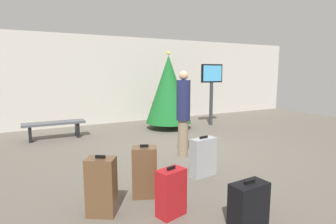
{
  "coord_description": "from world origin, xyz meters",
  "views": [
    {
      "loc": [
        -3.25,
        -5.43,
        1.87
      ],
      "look_at": [
        -0.23,
        0.33,
        0.9
      ],
      "focal_mm": 29.23,
      "sensor_mm": 36.0,
      "label": 1
    }
  ],
  "objects_px": {
    "flight_info_kiosk": "(212,83)",
    "suitcase_0": "(101,187)",
    "holiday_tree": "(169,89)",
    "suitcase_3": "(203,157)",
    "suitcase_2": "(171,193)",
    "waiting_bench": "(54,126)",
    "suitcase_1": "(144,172)",
    "traveller_0": "(183,111)",
    "suitcase_4": "(249,204)"
  },
  "relations": [
    {
      "from": "suitcase_4",
      "to": "waiting_bench",
      "type": "bearing_deg",
      "value": 106.23
    },
    {
      "from": "traveller_0",
      "to": "suitcase_0",
      "type": "bearing_deg",
      "value": -143.11
    },
    {
      "from": "holiday_tree",
      "to": "traveller_0",
      "type": "height_order",
      "value": "holiday_tree"
    },
    {
      "from": "holiday_tree",
      "to": "suitcase_0",
      "type": "height_order",
      "value": "holiday_tree"
    },
    {
      "from": "waiting_bench",
      "to": "suitcase_1",
      "type": "bearing_deg",
      "value": -79.13
    },
    {
      "from": "traveller_0",
      "to": "suitcase_1",
      "type": "xyz_separation_m",
      "value": [
        -1.53,
        -1.43,
        -0.63
      ]
    },
    {
      "from": "suitcase_1",
      "to": "suitcase_2",
      "type": "relative_size",
      "value": 1.2
    },
    {
      "from": "flight_info_kiosk",
      "to": "suitcase_0",
      "type": "height_order",
      "value": "flight_info_kiosk"
    },
    {
      "from": "flight_info_kiosk",
      "to": "traveller_0",
      "type": "relative_size",
      "value": 1.12
    },
    {
      "from": "waiting_bench",
      "to": "suitcase_3",
      "type": "relative_size",
      "value": 2.22
    },
    {
      "from": "suitcase_1",
      "to": "suitcase_2",
      "type": "bearing_deg",
      "value": -82.6
    },
    {
      "from": "waiting_bench",
      "to": "suitcase_0",
      "type": "xyz_separation_m",
      "value": [
        0.14,
        -4.67,
        0.02
      ]
    },
    {
      "from": "suitcase_4",
      "to": "holiday_tree",
      "type": "bearing_deg",
      "value": 71.87
    },
    {
      "from": "traveller_0",
      "to": "flight_info_kiosk",
      "type": "bearing_deg",
      "value": 44.19
    },
    {
      "from": "flight_info_kiosk",
      "to": "suitcase_2",
      "type": "distance_m",
      "value": 6.39
    },
    {
      "from": "suitcase_4",
      "to": "suitcase_2",
      "type": "bearing_deg",
      "value": 139.1
    },
    {
      "from": "holiday_tree",
      "to": "suitcase_1",
      "type": "bearing_deg",
      "value": -121.91
    },
    {
      "from": "suitcase_3",
      "to": "holiday_tree",
      "type": "bearing_deg",
      "value": 70.76
    },
    {
      "from": "suitcase_3",
      "to": "waiting_bench",
      "type": "bearing_deg",
      "value": 116.81
    },
    {
      "from": "suitcase_1",
      "to": "suitcase_3",
      "type": "height_order",
      "value": "suitcase_1"
    },
    {
      "from": "suitcase_4",
      "to": "flight_info_kiosk",
      "type": "bearing_deg",
      "value": 57.63
    },
    {
      "from": "traveller_0",
      "to": "suitcase_1",
      "type": "relative_size",
      "value": 2.35
    },
    {
      "from": "holiday_tree",
      "to": "suitcase_1",
      "type": "relative_size",
      "value": 3.12
    },
    {
      "from": "holiday_tree",
      "to": "suitcase_0",
      "type": "distance_m",
      "value": 5.66
    },
    {
      "from": "holiday_tree",
      "to": "suitcase_2",
      "type": "height_order",
      "value": "holiday_tree"
    },
    {
      "from": "traveller_0",
      "to": "suitcase_3",
      "type": "height_order",
      "value": "traveller_0"
    },
    {
      "from": "traveller_0",
      "to": "suitcase_3",
      "type": "bearing_deg",
      "value": -103.18
    },
    {
      "from": "waiting_bench",
      "to": "suitcase_4",
      "type": "distance_m",
      "value": 5.98
    },
    {
      "from": "waiting_bench",
      "to": "suitcase_0",
      "type": "height_order",
      "value": "suitcase_0"
    },
    {
      "from": "holiday_tree",
      "to": "suitcase_3",
      "type": "bearing_deg",
      "value": -109.24
    },
    {
      "from": "suitcase_1",
      "to": "suitcase_2",
      "type": "height_order",
      "value": "suitcase_1"
    },
    {
      "from": "flight_info_kiosk",
      "to": "suitcase_4",
      "type": "bearing_deg",
      "value": -122.37
    },
    {
      "from": "suitcase_2",
      "to": "suitcase_4",
      "type": "bearing_deg",
      "value": -40.9
    },
    {
      "from": "suitcase_0",
      "to": "suitcase_3",
      "type": "xyz_separation_m",
      "value": [
        1.96,
        0.51,
        -0.04
      ]
    },
    {
      "from": "traveller_0",
      "to": "suitcase_4",
      "type": "relative_size",
      "value": 3.27
    },
    {
      "from": "waiting_bench",
      "to": "suitcase_0",
      "type": "relative_size",
      "value": 2.01
    },
    {
      "from": "waiting_bench",
      "to": "flight_info_kiosk",
      "type": "bearing_deg",
      "value": -4.16
    },
    {
      "from": "suitcase_2",
      "to": "flight_info_kiosk",
      "type": "bearing_deg",
      "value": 48.86
    },
    {
      "from": "flight_info_kiosk",
      "to": "suitcase_4",
      "type": "xyz_separation_m",
      "value": [
        -3.4,
        -5.37,
        -1.19
      ]
    },
    {
      "from": "waiting_bench",
      "to": "suitcase_2",
      "type": "xyz_separation_m",
      "value": [
        0.94,
        -5.11,
        -0.05
      ]
    },
    {
      "from": "flight_info_kiosk",
      "to": "suitcase_0",
      "type": "relative_size",
      "value": 2.61
    },
    {
      "from": "waiting_bench",
      "to": "suitcase_3",
      "type": "distance_m",
      "value": 4.66
    },
    {
      "from": "suitcase_0",
      "to": "flight_info_kiosk",
      "type": "bearing_deg",
      "value": 41.08
    },
    {
      "from": "flight_info_kiosk",
      "to": "suitcase_2",
      "type": "bearing_deg",
      "value": -131.14
    },
    {
      "from": "holiday_tree",
      "to": "traveller_0",
      "type": "relative_size",
      "value": 1.33
    },
    {
      "from": "suitcase_1",
      "to": "suitcase_2",
      "type": "distance_m",
      "value": 0.69
    },
    {
      "from": "suitcase_3",
      "to": "suitcase_1",
      "type": "bearing_deg",
      "value": -167.94
    },
    {
      "from": "suitcase_1",
      "to": "suitcase_4",
      "type": "xyz_separation_m",
      "value": [
        0.82,
        -1.31,
        -0.11
      ]
    },
    {
      "from": "flight_info_kiosk",
      "to": "traveller_0",
      "type": "height_order",
      "value": "flight_info_kiosk"
    },
    {
      "from": "suitcase_0",
      "to": "holiday_tree",
      "type": "bearing_deg",
      "value": 53.23
    }
  ]
}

